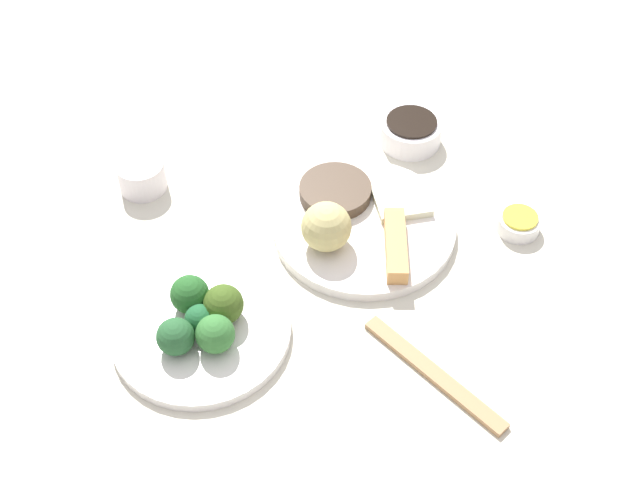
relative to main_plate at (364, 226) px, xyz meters
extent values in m
cube|color=beige|center=(-0.01, 0.01, -0.02)|extent=(2.20, 2.20, 0.02)
cylinder|color=white|center=(0.00, 0.00, 0.00)|extent=(0.26, 0.26, 0.02)
sphere|color=tan|center=(0.06, 0.03, 0.04)|extent=(0.07, 0.07, 0.07)
cube|color=tan|center=(-0.03, 0.06, 0.02)|extent=(0.05, 0.12, 0.02)
cube|color=beige|center=(-0.06, -0.03, 0.01)|extent=(0.08, 0.07, 0.01)
cylinder|color=#483728|center=(0.03, -0.06, 0.02)|extent=(0.10, 0.10, 0.02)
cylinder|color=white|center=(0.24, 0.13, 0.00)|extent=(0.23, 0.23, 0.01)
sphere|color=#347332|center=(0.23, 0.17, 0.03)|extent=(0.05, 0.05, 0.05)
sphere|color=#235923|center=(0.25, 0.10, 0.03)|extent=(0.05, 0.05, 0.05)
sphere|color=#26592E|center=(0.27, 0.16, 0.03)|extent=(0.05, 0.05, 0.05)
sphere|color=#3C571C|center=(0.21, 0.12, 0.03)|extent=(0.05, 0.05, 0.05)
sphere|color=#1F5A30|center=(0.24, 0.13, 0.02)|extent=(0.04, 0.04, 0.04)
cylinder|color=white|center=(-0.11, -0.17, 0.01)|extent=(0.09, 0.09, 0.04)
cylinder|color=black|center=(-0.11, -0.17, 0.03)|extent=(0.08, 0.08, 0.00)
cylinder|color=white|center=(-0.21, 0.04, 0.00)|extent=(0.06, 0.06, 0.02)
cylinder|color=yellow|center=(-0.21, 0.04, 0.02)|extent=(0.05, 0.05, 0.00)
cylinder|color=silver|center=(0.30, -0.15, 0.02)|extent=(0.07, 0.07, 0.05)
cube|color=#A77E52|center=(-0.03, 0.25, 0.00)|extent=(0.13, 0.19, 0.01)
camera|label=1|loc=(0.22, 0.77, 0.86)|focal=47.03mm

